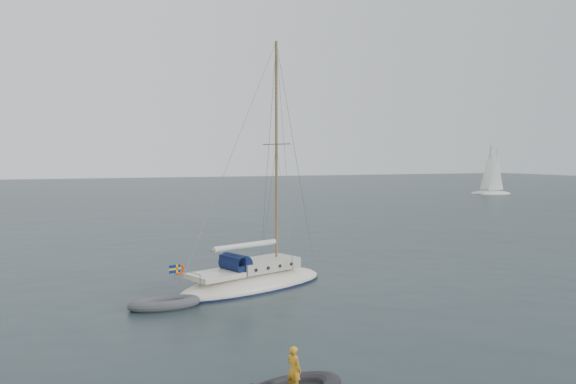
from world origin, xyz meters
name	(u,v)px	position (x,y,z in m)	size (l,w,h in m)	color
ground	(311,283)	(0.00, 0.00, 0.00)	(300.00, 300.00, 0.00)	black
sailboat	(253,269)	(-3.01, -0.01, 0.94)	(8.73, 2.62, 12.43)	beige
dinghy	(164,303)	(-7.56, -1.96, 0.19)	(3.04, 1.37, 0.44)	#49494E
distant_yacht_c	(490,172)	(56.18, 50.53, 3.76)	(6.64, 3.54, 8.80)	silver
distant_yacht_b	(496,174)	(56.11, 49.02, 3.52)	(6.21, 3.31, 8.23)	silver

